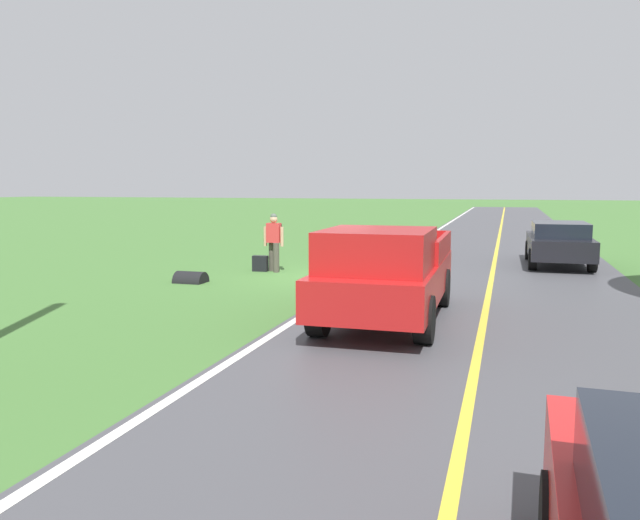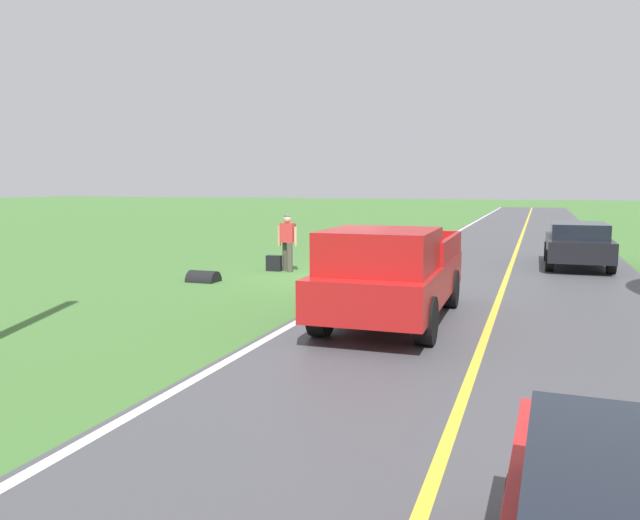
{
  "view_description": "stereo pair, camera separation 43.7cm",
  "coord_description": "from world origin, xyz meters",
  "px_view_note": "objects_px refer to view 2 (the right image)",
  "views": [
    {
      "loc": [
        -4.9,
        16.59,
        2.58
      ],
      "look_at": [
        -2.12,
        7.45,
        1.42
      ],
      "focal_mm": 34.61,
      "sensor_mm": 36.0,
      "label": 1
    },
    {
      "loc": [
        -5.32,
        16.45,
        2.58
      ],
      "look_at": [
        -2.12,
        7.45,
        1.42
      ],
      "focal_mm": 34.61,
      "sensor_mm": 36.0,
      "label": 2
    }
  ],
  "objects_px": {
    "suitcase_carried": "(274,263)",
    "pickup_truck_passing": "(391,272)",
    "sedan_near_oncoming": "(578,243)",
    "hitchhiker_walking": "(288,239)"
  },
  "relations": [
    {
      "from": "suitcase_carried",
      "to": "sedan_near_oncoming",
      "type": "distance_m",
      "value": 9.62
    },
    {
      "from": "suitcase_carried",
      "to": "pickup_truck_passing",
      "type": "height_order",
      "value": "pickup_truck_passing"
    },
    {
      "from": "hitchhiker_walking",
      "to": "sedan_near_oncoming",
      "type": "distance_m",
      "value": 9.19
    },
    {
      "from": "suitcase_carried",
      "to": "pickup_truck_passing",
      "type": "xyz_separation_m",
      "value": [
        -4.92,
        5.74,
        0.73
      ]
    },
    {
      "from": "hitchhiker_walking",
      "to": "suitcase_carried",
      "type": "distance_m",
      "value": 0.86
    },
    {
      "from": "sedan_near_oncoming",
      "to": "hitchhiker_walking",
      "type": "bearing_deg",
      "value": 25.61
    },
    {
      "from": "suitcase_carried",
      "to": "sedan_near_oncoming",
      "type": "relative_size",
      "value": 0.11
    },
    {
      "from": "suitcase_carried",
      "to": "sedan_near_oncoming",
      "type": "height_order",
      "value": "sedan_near_oncoming"
    },
    {
      "from": "suitcase_carried",
      "to": "sedan_near_oncoming",
      "type": "bearing_deg",
      "value": 112.45
    },
    {
      "from": "sedan_near_oncoming",
      "to": "suitcase_carried",
      "type": "bearing_deg",
      "value": 25.08
    }
  ]
}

